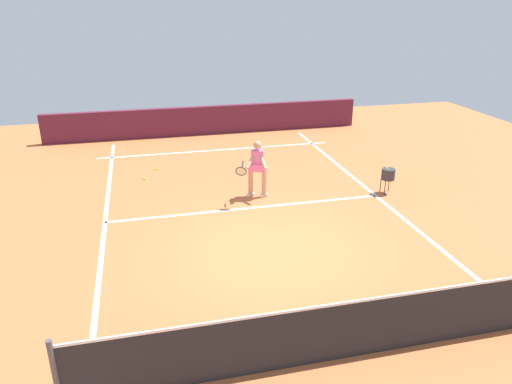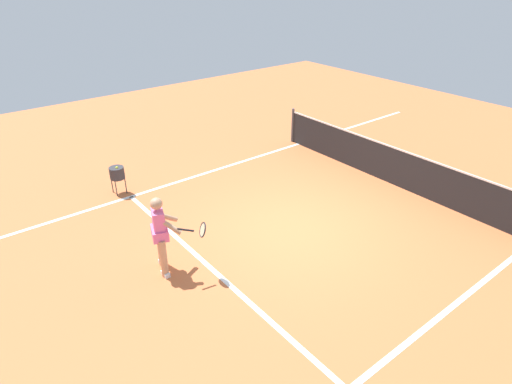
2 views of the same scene
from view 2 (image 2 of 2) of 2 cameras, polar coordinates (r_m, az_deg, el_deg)
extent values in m
plane|color=#C66638|center=(9.68, 4.80, -4.59)|extent=(25.50, 25.50, 0.00)
cube|color=white|center=(8.57, -6.28, -9.49)|extent=(7.04, 0.10, 0.01)
cube|color=white|center=(12.14, -6.50, 2.49)|extent=(0.10, 17.62, 0.01)
cube|color=white|center=(8.04, 22.61, -14.92)|extent=(0.10, 17.62, 0.01)
cylinder|color=#4C4C51|center=(14.12, 4.80, 8.65)|extent=(0.08, 0.08, 1.09)
cube|color=#232326|center=(11.84, 17.38, 3.20)|extent=(7.56, 0.02, 0.97)
cube|color=white|center=(11.65, 17.73, 5.45)|extent=(7.56, 0.02, 0.04)
cylinder|color=tan|center=(8.52, -12.27, -7.09)|extent=(0.13, 0.13, 0.78)
cylinder|color=tan|center=(8.23, -11.92, -8.47)|extent=(0.13, 0.13, 0.78)
cube|color=white|center=(8.72, -12.04, -8.98)|extent=(0.20, 0.10, 0.08)
cube|color=white|center=(8.44, -11.69, -10.39)|extent=(0.20, 0.10, 0.08)
cube|color=pink|center=(8.02, -12.56, -3.99)|extent=(0.37, 0.30, 0.52)
cube|color=pink|center=(8.12, -12.42, -5.19)|extent=(0.47, 0.40, 0.20)
sphere|color=tan|center=(7.82, -12.86, -1.51)|extent=(0.22, 0.22, 0.22)
cylinder|color=tan|center=(8.15, -11.67, -3.18)|extent=(0.14, 0.48, 0.37)
cylinder|color=tan|center=(7.89, -11.35, -4.25)|extent=(0.40, 0.40, 0.37)
cylinder|color=black|center=(7.78, -9.15, -4.90)|extent=(0.13, 0.29, 0.14)
torus|color=black|center=(7.85, -6.96, -4.91)|extent=(0.31, 0.21, 0.28)
cylinder|color=beige|center=(7.85, -6.96, -4.91)|extent=(0.26, 0.16, 0.23)
cylinder|color=#333338|center=(11.33, -17.66, 2.38)|extent=(0.36, 0.36, 0.30)
cylinder|color=#333338|center=(11.41, -16.59, 0.76)|extent=(0.02, 0.02, 0.40)
cylinder|color=#333338|center=(11.55, -18.22, 0.85)|extent=(0.02, 0.02, 0.40)
cylinder|color=#333338|center=(11.33, -17.74, 0.40)|extent=(0.02, 0.02, 0.40)
sphere|color=#D1E533|center=(11.22, -17.68, 3.03)|extent=(0.07, 0.07, 0.07)
camera|label=1|loc=(14.84, 41.76, 21.02)|focal=34.02mm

